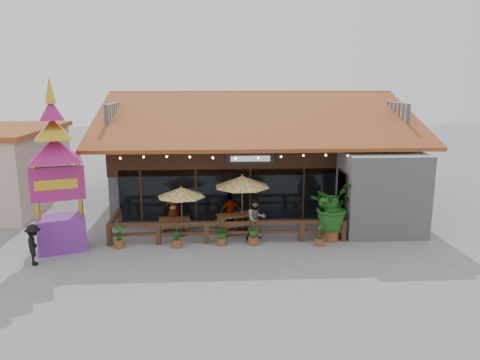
{
  "coord_description": "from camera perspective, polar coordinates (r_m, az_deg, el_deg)",
  "views": [
    {
      "loc": [
        -2.17,
        -19.11,
        6.74
      ],
      "look_at": [
        -0.99,
        1.5,
        2.26
      ],
      "focal_mm": 35.0,
      "sensor_mm": 36.0,
      "label": 1
    }
  ],
  "objects": [
    {
      "name": "ground",
      "position": [
        20.38,
        3.03,
        -7.1
      ],
      "size": [
        100.0,
        100.0,
        0.0
      ],
      "primitive_type": "plane",
      "color": "gray",
      "rests_on": "ground"
    },
    {
      "name": "picnic_table_left",
      "position": [
        21.15,
        -7.98,
        -5.2
      ],
      "size": [
        1.45,
        1.28,
        0.66
      ],
      "color": "brown",
      "rests_on": "ground"
    },
    {
      "name": "patio_railing",
      "position": [
        19.82,
        -3.38,
        -5.8
      ],
      "size": [
        10.0,
        2.6,
        0.92
      ],
      "color": "#4B2B1B",
      "rests_on": "ground"
    },
    {
      "name": "planter_e",
      "position": [
        19.64,
        9.69,
        -6.85
      ],
      "size": [
        0.37,
        0.39,
        0.91
      ],
      "color": "brown",
      "rests_on": "ground"
    },
    {
      "name": "planter_d",
      "position": [
        19.43,
        1.65,
        -6.48
      ],
      "size": [
        0.54,
        0.54,
        1.06
      ],
      "color": "brown",
      "rests_on": "ground"
    },
    {
      "name": "umbrella_left",
      "position": [
        20.32,
        -7.18,
        -1.49
      ],
      "size": [
        2.42,
        2.42,
        2.24
      ],
      "color": "brown",
      "rests_on": "ground"
    },
    {
      "name": "planter_b",
      "position": [
        19.32,
        -7.69,
        -6.88
      ],
      "size": [
        0.45,
        0.47,
        1.0
      ],
      "color": "brown",
      "rests_on": "ground"
    },
    {
      "name": "planter_c",
      "position": [
        19.39,
        -2.29,
        -6.5
      ],
      "size": [
        0.66,
        0.61,
        0.92
      ],
      "color": "brown",
      "rests_on": "ground"
    },
    {
      "name": "planter_a",
      "position": [
        19.74,
        -14.59,
        -6.85
      ],
      "size": [
        0.43,
        0.41,
        1.0
      ],
      "color": "brown",
      "rests_on": "ground"
    },
    {
      "name": "pedestrian",
      "position": [
        18.92,
        -23.83,
        -7.24
      ],
      "size": [
        0.85,
        1.12,
        1.54
      ],
      "primitive_type": "imported",
      "rotation": [
        0.0,
        0.0,
        1.88
      ],
      "color": "black",
      "rests_on": "ground"
    },
    {
      "name": "diner_b",
      "position": [
        20.02,
        1.94,
        -4.73
      ],
      "size": [
        1.05,
        0.93,
        1.81
      ],
      "primitive_type": "imported",
      "rotation": [
        0.0,
        0.0,
        0.33
      ],
      "color": "#3B2112",
      "rests_on": "ground"
    },
    {
      "name": "restaurant_building",
      "position": [
        26.23,
        2.08,
        2.27
      ],
      "size": [
        15.5,
        14.73,
        6.09
      ],
      "color": "#9D9EA2",
      "rests_on": "ground"
    },
    {
      "name": "diner_a",
      "position": [
        21.41,
        -8.17,
        -3.72
      ],
      "size": [
        0.76,
        0.6,
        1.81
      ],
      "primitive_type": "imported",
      "rotation": [
        0.0,
        0.0,
        3.43
      ],
      "color": "#3B2112",
      "rests_on": "ground"
    },
    {
      "name": "picnic_table_right",
      "position": [
        21.07,
        -0.48,
        -4.87
      ],
      "size": [
        2.05,
        1.91,
        0.81
      ],
      "color": "brown",
      "rests_on": "ground"
    },
    {
      "name": "thai_sign_tower",
      "position": [
        19.46,
        -21.61,
        2.94
      ],
      "size": [
        3.45,
        3.45,
        7.36
      ],
      "color": "#702892",
      "rests_on": "ground"
    },
    {
      "name": "umbrella_right",
      "position": [
        20.58,
        0.27,
        -0.21
      ],
      "size": [
        3.19,
        3.19,
        2.65
      ],
      "color": "brown",
      "rests_on": "ground"
    },
    {
      "name": "tropical_plant",
      "position": [
        20.07,
        11.07,
        -3.23
      ],
      "size": [
        2.44,
        2.46,
        2.57
      ],
      "color": "brown",
      "rests_on": "ground"
    },
    {
      "name": "diner_c",
      "position": [
        21.29,
        -1.19,
        -3.9
      ],
      "size": [
        1.03,
        0.59,
        1.65
      ],
      "primitive_type": "imported",
      "rotation": [
        0.0,
        0.0,
        3.35
      ],
      "color": "#3B2112",
      "rests_on": "ground"
    }
  ]
}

